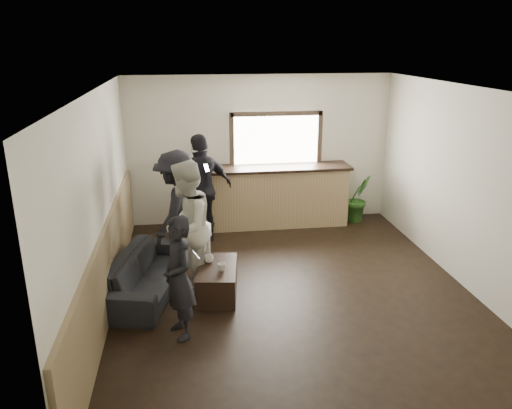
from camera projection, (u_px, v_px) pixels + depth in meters
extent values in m
cube|color=black|center=(291.00, 291.00, 7.09)|extent=(5.00, 6.00, 0.01)
cube|color=silver|center=(296.00, 90.00, 6.21)|extent=(5.00, 6.00, 0.01)
cube|color=beige|center=(260.00, 150.00, 9.47)|extent=(5.00, 0.01, 2.80)
cube|color=beige|center=(376.00, 312.00, 3.83)|extent=(5.00, 0.01, 2.80)
cube|color=beige|center=(100.00, 205.00, 6.31)|extent=(0.01, 6.00, 2.80)
cube|color=beige|center=(468.00, 189.00, 6.98)|extent=(0.01, 6.00, 2.80)
cube|color=#8F7750|center=(109.00, 266.00, 6.58)|extent=(0.06, 5.90, 1.10)
cube|color=#A48559|center=(278.00, 197.00, 9.47)|extent=(2.60, 0.60, 1.10)
cube|color=black|center=(278.00, 168.00, 9.29)|extent=(2.70, 0.68, 0.05)
cube|color=white|center=(276.00, 140.00, 9.41)|extent=(1.60, 0.06, 0.90)
cube|color=#3F3326|center=(276.00, 114.00, 9.23)|extent=(1.72, 0.08, 0.08)
cube|color=#3F3326|center=(232.00, 141.00, 9.27)|extent=(0.08, 0.08, 1.06)
cube|color=#3F3326|center=(320.00, 139.00, 9.49)|extent=(0.08, 0.08, 1.06)
imported|color=black|center=(147.00, 273.00, 6.98)|extent=(1.22, 2.09, 0.57)
cube|color=black|center=(217.00, 280.00, 6.93)|extent=(0.65, 1.01, 0.42)
imported|color=silver|center=(209.00, 259.00, 6.98)|extent=(0.17, 0.17, 0.10)
imported|color=silver|center=(222.00, 267.00, 6.73)|extent=(0.14, 0.14, 0.10)
imported|color=#2D6623|center=(358.00, 198.00, 9.68)|extent=(0.61, 0.55, 0.93)
imported|color=black|center=(179.00, 278.00, 5.80)|extent=(0.53, 0.64, 1.51)
cube|color=black|center=(195.00, 254.00, 5.82)|extent=(0.11, 0.10, 0.12)
cube|color=silver|center=(195.00, 254.00, 5.82)|extent=(0.09, 0.09, 0.11)
imported|color=beige|center=(186.00, 227.00, 6.87)|extent=(0.97, 1.09, 1.87)
cube|color=black|center=(201.00, 226.00, 6.82)|extent=(0.11, 0.10, 0.12)
cube|color=silver|center=(201.00, 226.00, 6.81)|extent=(0.09, 0.09, 0.11)
imported|color=black|center=(178.00, 211.00, 7.54)|extent=(1.14, 1.38, 1.86)
cube|color=black|center=(191.00, 206.00, 7.45)|extent=(0.11, 0.10, 0.12)
cube|color=silver|center=(191.00, 206.00, 7.44)|extent=(0.10, 0.09, 0.11)
imported|color=black|center=(202.00, 189.00, 8.55)|extent=(1.21, 0.85, 1.91)
cube|color=black|center=(207.00, 168.00, 8.24)|extent=(0.10, 0.11, 0.12)
cube|color=silver|center=(207.00, 168.00, 8.23)|extent=(0.09, 0.09, 0.11)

